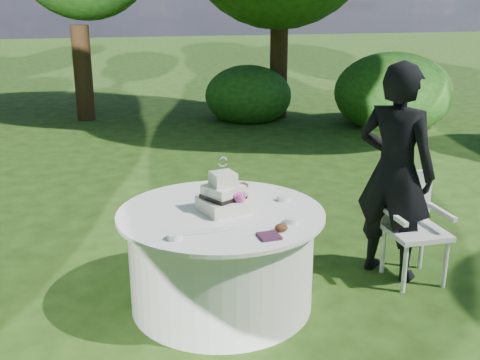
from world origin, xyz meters
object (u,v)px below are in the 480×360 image
at_px(napkins, 269,236).
at_px(cake, 224,197).
at_px(chair, 412,219).
at_px(guest, 395,172).
at_px(table, 221,257).

relative_size(napkins, cake, 0.33).
distance_m(napkins, chair, 1.61).
bearing_deg(napkins, guest, 25.72).
xyz_separation_m(guest, chair, (0.14, -0.10, -0.40)).
height_order(guest, chair, guest).
height_order(napkins, cake, cake).
xyz_separation_m(cake, chair, (1.64, -0.01, -0.36)).
bearing_deg(guest, table, 59.39).
relative_size(guest, chair, 2.03).
distance_m(guest, cake, 1.51).
bearing_deg(guest, napkins, 82.33).
relative_size(napkins, guest, 0.08).
height_order(guest, cake, guest).
distance_m(guest, chair, 0.43).
xyz_separation_m(napkins, guest, (1.35, 0.65, 0.14)).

